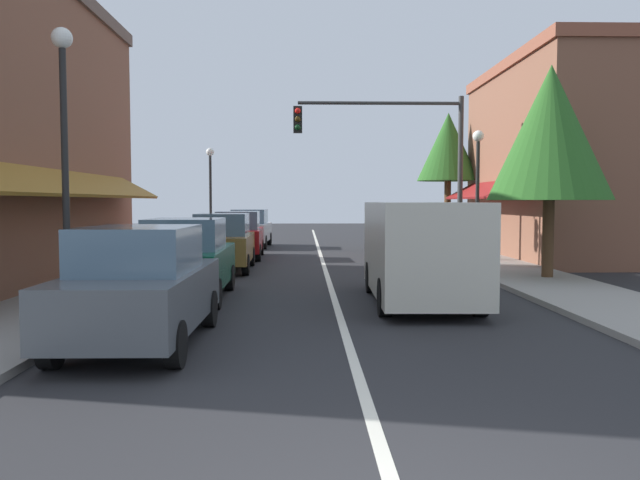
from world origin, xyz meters
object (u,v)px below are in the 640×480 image
at_px(street_lamp_right_mid, 478,174).
at_px(street_lamp_left_far, 210,181).
at_px(street_lamp_left_near, 64,127).
at_px(parked_car_second_left, 186,259).
at_px(parked_car_nearest_left, 141,287).
at_px(van_in_lane, 419,249).
at_px(traffic_signal_mast_arm, 402,148).
at_px(tree_right_near, 550,133).
at_px(parked_car_distant_left, 250,228).
at_px(parked_car_third_left, 223,242).
at_px(parked_car_far_left, 238,235).
at_px(tree_right_far, 448,148).

xyz_separation_m(street_lamp_right_mid, street_lamp_left_far, (-9.79, 8.41, 0.08)).
bearing_deg(street_lamp_left_near, parked_car_second_left, 57.69).
distance_m(parked_car_nearest_left, van_in_lane, 6.17).
height_order(parked_car_second_left, traffic_signal_mast_arm, traffic_signal_mast_arm).
bearing_deg(traffic_signal_mast_arm, tree_right_near, -59.57).
height_order(parked_car_distant_left, street_lamp_right_mid, street_lamp_right_mid).
relative_size(parked_car_distant_left, street_lamp_right_mid, 0.94).
relative_size(street_lamp_left_near, street_lamp_right_mid, 1.17).
bearing_deg(tree_right_near, parked_car_second_left, -162.33).
bearing_deg(parked_car_second_left, parked_car_third_left, 88.60).
height_order(parked_car_far_left, van_in_lane, van_in_lane).
bearing_deg(street_lamp_right_mid, traffic_signal_mast_arm, 141.07).
bearing_deg(tree_right_near, street_lamp_left_far, 131.91).
bearing_deg(parked_car_distant_left, street_lamp_left_far, -147.18).
bearing_deg(street_lamp_left_near, street_lamp_right_mid, 42.65).
distance_m(van_in_lane, street_lamp_left_near, 7.26).
height_order(parked_car_nearest_left, parked_car_third_left, same).
height_order(street_lamp_left_near, street_lamp_right_mid, street_lamp_left_near).
relative_size(van_in_lane, street_lamp_right_mid, 1.19).
bearing_deg(van_in_lane, tree_right_far, 76.58).
distance_m(parked_car_nearest_left, parked_car_third_left, 10.20).
relative_size(parked_car_nearest_left, parked_car_distant_left, 0.99).
height_order(street_lamp_right_mid, street_lamp_left_far, street_lamp_left_far).
distance_m(parked_car_third_left, street_lamp_left_near, 8.87).
bearing_deg(parked_car_nearest_left, tree_right_far, 65.61).
bearing_deg(street_lamp_left_far, street_lamp_left_near, -89.92).
relative_size(van_in_lane, street_lamp_left_near, 1.02).
relative_size(parked_car_far_left, street_lamp_right_mid, 0.94).
xyz_separation_m(parked_car_second_left, traffic_signal_mast_arm, (5.98, 8.19, 3.12)).
xyz_separation_m(van_in_lane, street_lamp_left_far, (-6.63, 15.47, 1.94)).
distance_m(parked_car_nearest_left, tree_right_near, 11.96).
height_order(parked_car_second_left, parked_car_distant_left, same).
xyz_separation_m(parked_car_third_left, van_in_lane, (4.93, -6.38, 0.27)).
xyz_separation_m(parked_car_distant_left, tree_right_near, (9.05, -12.97, 3.06)).
height_order(traffic_signal_mast_arm, tree_right_far, tree_right_far).
height_order(parked_car_nearest_left, tree_right_near, tree_right_near).
xyz_separation_m(street_lamp_left_near, street_lamp_left_far, (-0.03, 17.41, -0.35)).
height_order(street_lamp_left_near, tree_right_far, tree_right_far).
relative_size(parked_car_distant_left, tree_right_near, 0.72).
bearing_deg(tree_right_near, tree_right_far, 90.04).
distance_m(parked_car_second_left, tree_right_far, 17.70).
xyz_separation_m(parked_car_second_left, tree_right_near, (9.09, 2.89, 3.06)).
bearing_deg(parked_car_second_left, parked_car_far_left, 88.63).
relative_size(parked_car_third_left, van_in_lane, 0.79).
relative_size(parked_car_nearest_left, parked_car_second_left, 1.00).
bearing_deg(street_lamp_right_mid, parked_car_nearest_left, -126.35).
height_order(parked_car_distant_left, traffic_signal_mast_arm, traffic_signal_mast_arm).
bearing_deg(parked_car_far_left, parked_car_nearest_left, -91.42).
xyz_separation_m(parked_car_second_left, street_lamp_left_far, (-1.64, 14.85, 2.20)).
relative_size(parked_car_far_left, tree_right_far, 0.68).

